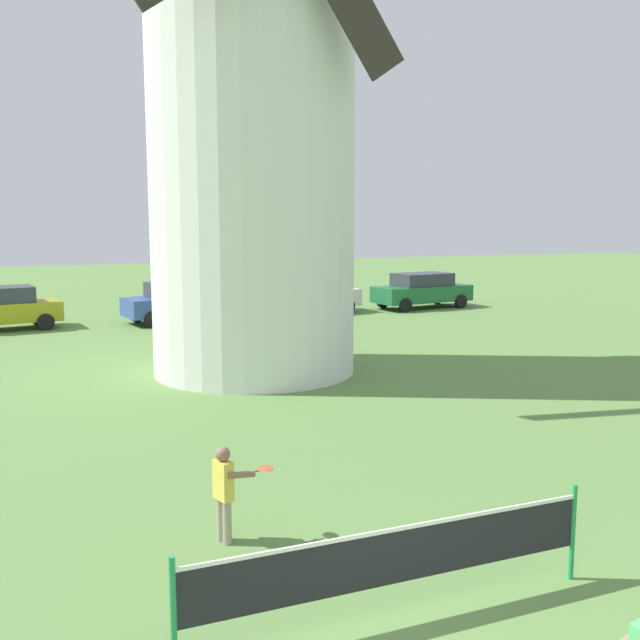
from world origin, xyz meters
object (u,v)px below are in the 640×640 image
Objects in this scene: player_far at (225,488)px; parked_car_mustard at (0,308)px; parked_car_cream at (307,294)px; parked_car_green at (422,290)px; windmill at (251,81)px; tennis_net at (396,557)px; parked_car_blue at (179,301)px.

parked_car_mustard reaches higher than player_far.
parked_car_cream is 1.00× the size of parked_car_green.
tennis_net is (-2.23, -11.92, -6.72)m from windmill.
parked_car_cream is (11.81, 0.01, 0.00)m from parked_car_mustard.
windmill is 3.09× the size of parked_car_green.
parked_car_blue is (3.35, 19.34, 0.11)m from player_far.
windmill reaches higher than tennis_net.
parked_car_green is (14.25, 19.53, 0.11)m from player_far.
parked_car_blue is at bearing -3.25° from parked_car_mustard.
parked_car_green is (17.28, -0.17, 0.00)m from parked_car_mustard.
parked_car_mustard and parked_car_green have the same top height.
parked_car_cream reaches higher than tennis_net.
parked_car_green reaches higher than player_far.
windmill is 16.20m from parked_car_green.
parked_car_blue is 10.91m from parked_car_green.
parked_car_blue reaches higher than player_far.
parked_car_mustard is (-4.14, 22.09, 0.13)m from tennis_net.
parked_car_green is at bearing 42.50° from windmill.
tennis_net is 3.64× the size of player_far.
parked_car_cream is at bearing 61.86° from windmill.
player_far is 19.93m from parked_car_mustard.
windmill is at bearing -90.00° from parked_car_blue.
parked_car_cream reaches higher than player_far.
parked_car_blue is at bearing -176.09° from parked_car_cream.
parked_car_green is (10.91, 0.19, 0.00)m from parked_car_blue.
tennis_net is at bearing -65.04° from player_far.
parked_car_blue is at bearing -178.99° from parked_car_green.
parked_car_cream is at bearing 178.12° from parked_car_green.
player_far is 21.58m from parked_car_cream.
windmill is 13.69m from parked_car_mustard.
player_far is 0.26× the size of parked_car_cream.
parked_car_green is at bearing 1.01° from parked_car_blue.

